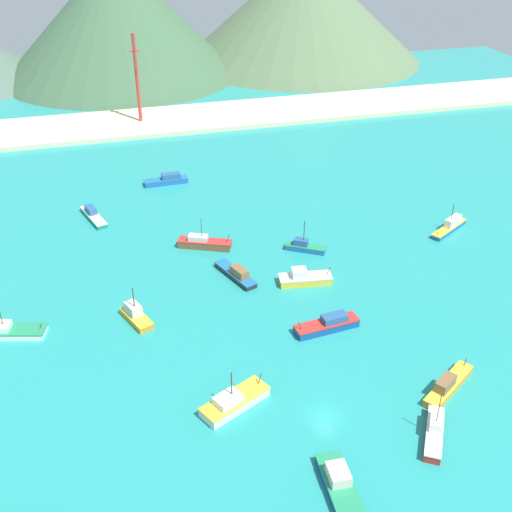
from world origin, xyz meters
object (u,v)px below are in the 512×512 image
Objects in this scene: fishing_boat_1 at (341,487)px; fishing_boat_13 at (8,331)px; fishing_boat_2 at (304,278)px; fishing_boat_6 at (93,215)px; fishing_boat_11 at (167,180)px; fishing_boat_5 at (234,401)px; fishing_boat_10 at (236,274)px; radio_tower at (137,80)px; fishing_boat_8 at (448,385)px; fishing_boat_7 at (328,324)px; fishing_boat_0 at (135,315)px; fishing_boat_9 at (305,247)px; fishing_boat_14 at (204,243)px; fishing_boat_15 at (450,226)px; fishing_boat_4 at (435,431)px.

fishing_boat_1 is 0.91× the size of fishing_boat_13.
fishing_boat_2 reaches higher than fishing_boat_6.
fishing_boat_5 is at bearing -91.53° from fishing_boat_11.
fishing_boat_1 is 1.03× the size of fishing_boat_10.
radio_tower reaches higher than fishing_boat_11.
fishing_boat_2 is at bearing 76.57° from fishing_boat_1.
fishing_boat_1 is 85.59m from fishing_boat_11.
fishing_boat_8 is at bearing -71.48° from fishing_boat_2.
fishing_boat_7 reaches higher than fishing_boat_10.
fishing_boat_0 reaches higher than fishing_boat_5.
fishing_boat_0 reaches higher than fishing_boat_8.
fishing_boat_6 is at bearing 124.37° from fishing_boat_8.
fishing_boat_6 is (-32.24, 32.34, -0.20)m from fishing_boat_2.
fishing_boat_0 is 0.70× the size of fishing_boat_1.
fishing_boat_0 is at bearing -157.30° from fishing_boat_9.
fishing_boat_14 is at bearing -41.57° from fishing_boat_6.
fishing_boat_0 is 0.74× the size of fishing_boat_15.
fishing_boat_13 is 91.54m from radio_tower.
fishing_boat_4 is 77.24m from fishing_boat_6.
fishing_boat_14 is (18.65, -16.54, 0.18)m from fishing_boat_6.
fishing_boat_9 is (-6.24, 39.01, -0.09)m from fishing_boat_8.
fishing_boat_0 is at bearing 115.93° from fishing_boat_1.
fishing_boat_10 is (17.40, 7.44, -0.16)m from fishing_boat_0.
fishing_boat_4 is at bearing -76.11° from fishing_boat_11.
fishing_boat_0 reaches higher than fishing_boat_15.
fishing_boat_11 is at bearing 97.76° from fishing_boat_10.
fishing_boat_4 reaches higher than fishing_boat_14.
radio_tower is at bearing 92.92° from fishing_boat_14.
fishing_boat_11 is (-15.89, 45.03, -0.08)m from fishing_boat_2.
fishing_boat_4 is (4.10, -35.81, -0.03)m from fishing_boat_2.
fishing_boat_15 is at bearing 7.51° from fishing_boat_10.
fishing_boat_0 is at bearing 145.29° from fishing_boat_8.
fishing_boat_11 is (16.35, 12.69, 0.12)m from fishing_boat_6.
fishing_boat_13 is (-13.87, -34.07, -0.04)m from fishing_boat_6.
fishing_boat_15 is (33.07, 22.74, 0.01)m from fishing_boat_7.
fishing_boat_10 is (21.90, -27.97, 0.08)m from fishing_boat_6.
fishing_boat_1 is 56.27m from fishing_boat_14.
fishing_boat_9 is 0.64× the size of fishing_boat_13.
radio_tower is (-7.46, 124.67, 11.30)m from fishing_boat_1.
fishing_boat_11 is 0.40× the size of radio_tower.
fishing_boat_9 is (4.15, 22.73, -0.09)m from fishing_boat_7.
fishing_boat_10 is at bearing 109.78° from fishing_boat_4.
fishing_boat_4 is at bearing -80.00° from radio_tower.
fishing_boat_1 is 1.04× the size of fishing_boat_14.
fishing_boat_0 is 18.93m from fishing_boat_10.
fishing_boat_2 is 1.10× the size of fishing_boat_4.
fishing_boat_2 reaches higher than fishing_boat_7.
fishing_boat_9 reaches higher than fishing_boat_2.
fishing_boat_10 is 0.88× the size of fishing_boat_13.
fishing_boat_8 is at bearing -80.91° from fishing_boat_9.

